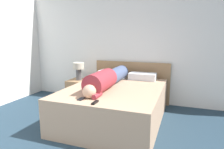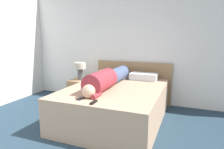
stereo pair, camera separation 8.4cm
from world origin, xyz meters
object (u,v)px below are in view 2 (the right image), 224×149
(nightstand, at_px, (81,91))
(pillow_second, at_px, (144,76))
(table_lamp, at_px, (80,68))
(pillow_near_headboard, at_px, (114,74))
(bed, at_px, (115,104))
(tv_remote, at_px, (94,102))
(cell_phone, at_px, (80,99))
(person_lying, at_px, (108,79))

(nightstand, bearing_deg, pillow_second, 4.68)
(table_lamp, xyz_separation_m, pillow_near_headboard, (0.74, 0.11, -0.09))
(bed, xyz_separation_m, tv_remote, (0.03, -0.85, 0.30))
(pillow_second, height_order, cell_phone, pillow_second)
(tv_remote, bearing_deg, bed, 91.80)
(table_lamp, distance_m, person_lying, 1.17)
(bed, relative_size, person_lying, 1.21)
(nightstand, relative_size, cell_phone, 3.75)
(pillow_near_headboard, xyz_separation_m, pillow_second, (0.64, -0.00, -0.01))
(person_lying, distance_m, pillow_second, 0.92)
(bed, height_order, nightstand, bed)
(bed, relative_size, cell_phone, 15.11)
(table_lamp, bearing_deg, pillow_near_headboard, 8.66)
(nightstand, bearing_deg, bed, -32.46)
(tv_remote, bearing_deg, table_lamp, 125.70)
(person_lying, bearing_deg, pillow_near_headboard, 103.93)
(person_lying, distance_m, cell_phone, 0.78)
(table_lamp, distance_m, cell_phone, 1.70)
(nightstand, xyz_separation_m, person_lying, (0.94, -0.69, 0.47))
(bed, xyz_separation_m, table_lamp, (-1.08, 0.69, 0.46))
(bed, distance_m, pillow_second, 0.93)
(bed, bearing_deg, pillow_second, 69.24)
(pillow_second, bearing_deg, cell_phone, -108.49)
(bed, bearing_deg, person_lying, -178.59)
(person_lying, relative_size, cell_phone, 12.47)
(cell_phone, bearing_deg, table_lamp, 120.53)
(nightstand, bearing_deg, person_lying, -36.21)
(nightstand, xyz_separation_m, table_lamp, (0.00, 0.00, 0.50))
(person_lying, bearing_deg, cell_phone, -96.27)
(bed, height_order, pillow_second, pillow_second)
(tv_remote, bearing_deg, nightstand, 125.70)
(cell_phone, bearing_deg, pillow_second, 71.51)
(pillow_second, height_order, tv_remote, pillow_second)
(nightstand, height_order, person_lying, person_lying)
(bed, relative_size, nightstand, 4.03)
(bed, relative_size, pillow_second, 3.73)
(bed, height_order, table_lamp, table_lamp)
(pillow_second, relative_size, cell_phone, 4.05)
(pillow_second, bearing_deg, pillow_near_headboard, 180.00)
(bed, height_order, person_lying, person_lying)
(bed, distance_m, pillow_near_headboard, 0.94)
(pillow_near_headboard, relative_size, tv_remote, 3.70)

